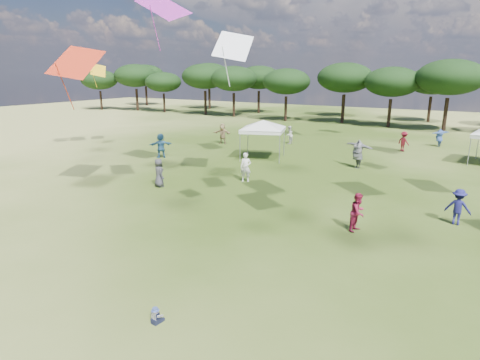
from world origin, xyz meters
name	(u,v)px	position (x,y,z in m)	size (l,w,h in m)	color
tree_line	(443,79)	(2.39, 47.41, 5.42)	(108.78, 17.63, 7.77)	black
tent_left	(263,122)	(-7.09, 21.66, 2.72)	(5.79, 5.79, 3.15)	gray
toddler	(156,316)	(-0.06, 2.28, 0.20)	(0.31, 0.34, 0.45)	black
festival_crowd	(339,153)	(-1.50, 22.16, 0.87)	(29.73, 23.96, 1.92)	#343238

